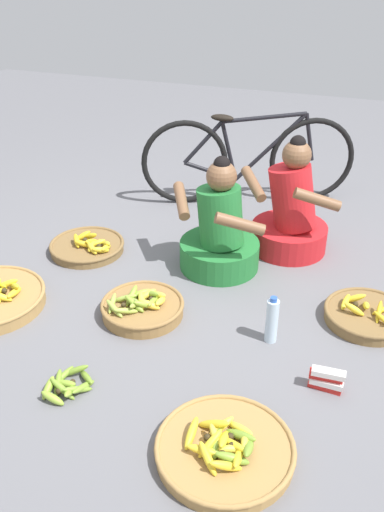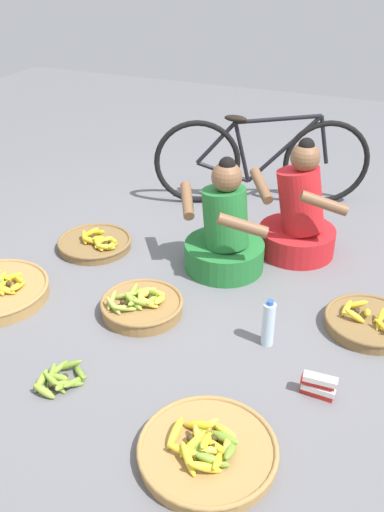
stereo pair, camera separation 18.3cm
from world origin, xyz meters
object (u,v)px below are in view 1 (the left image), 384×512
object	(u,v)px
vendor_woman_behind	(291,215)
banana_basket_back_center	(142,307)
banana_basket_near_bicycle	(88,246)
packet_carton_stack	(327,379)
banana_basket_back_right	(368,315)
vendor_woman_front	(220,234)
loose_bananas_near_vendor	(67,385)
banana_basket_front_left	(225,449)
water_bottle	(272,320)
bicycle_leaning	(248,159)

from	to	relation	value
vendor_woman_behind	banana_basket_back_center	distance (m)	1.25
banana_basket_near_bicycle	packet_carton_stack	size ratio (longest dim) A/B	2.99
banana_basket_back_center	banana_basket_back_right	size ratio (longest dim) A/B	0.98
vendor_woman_behind	banana_basket_back_right	size ratio (longest dim) A/B	1.66
vendor_woman_front	loose_bananas_near_vendor	xyz separation A→B (m)	(-0.36, -1.35, -0.21)
banana_basket_front_left	banana_basket_back_center	bearing A→B (deg)	132.22
loose_bananas_near_vendor	packet_carton_stack	bearing A→B (deg)	19.59
banana_basket_back_center	water_bottle	distance (m)	0.75
banana_basket_near_bicycle	banana_basket_back_right	distance (m)	1.90
water_bottle	vendor_woman_front	bearing A→B (deg)	127.15
water_bottle	loose_bananas_near_vendor	bearing A→B (deg)	-140.48
vendor_woman_behind	water_bottle	world-z (taller)	vendor_woman_behind
vendor_woman_front	banana_basket_front_left	distance (m)	1.56
vendor_woman_behind	water_bottle	size ratio (longest dim) A/B	2.91
vendor_woman_behind	banana_basket_near_bicycle	xyz separation A→B (m)	(-1.30, -0.50, -0.22)
bicycle_leaning	banana_basket_back_right	bearing A→B (deg)	-52.21
vendor_woman_front	packet_carton_stack	world-z (taller)	vendor_woman_front
vendor_woman_behind	banana_basket_back_right	distance (m)	0.93
banana_basket_front_left	water_bottle	xyz separation A→B (m)	(0.02, 0.82, 0.09)
vendor_woman_front	banana_basket_back_center	world-z (taller)	vendor_woman_front
bicycle_leaning	loose_bananas_near_vendor	world-z (taller)	bicycle_leaning
vendor_woman_behind	banana_basket_back_center	world-z (taller)	vendor_woman_behind
bicycle_leaning	banana_basket_near_bicycle	xyz separation A→B (m)	(-0.83, -1.18, -0.32)
bicycle_leaning	banana_basket_back_center	world-z (taller)	bicycle_leaning
bicycle_leaning	water_bottle	world-z (taller)	bicycle_leaning
vendor_woman_behind	packet_carton_stack	bearing A→B (deg)	-71.55
banana_basket_back_center	water_bottle	bearing A→B (deg)	1.27
vendor_woman_front	water_bottle	distance (m)	0.82
packet_carton_stack	banana_basket_back_center	bearing A→B (deg)	166.39
banana_basket_front_left	packet_carton_stack	world-z (taller)	banana_basket_front_left
banana_basket_front_left	packet_carton_stack	bearing A→B (deg)	57.36
banana_basket_near_bicycle	water_bottle	world-z (taller)	water_bottle
banana_basket_near_bicycle	vendor_woman_front	bearing A→B (deg)	6.85
vendor_woman_behind	water_bottle	bearing A→B (deg)	-84.20
banana_basket_front_left	banana_basket_back_right	world-z (taller)	banana_basket_front_left
vendor_woman_behind	banana_basket_near_bicycle	bearing A→B (deg)	-158.99
banana_basket_back_right	loose_bananas_near_vendor	distance (m)	1.69
banana_basket_near_bicycle	loose_bananas_near_vendor	bearing A→B (deg)	-65.69
water_bottle	banana_basket_front_left	bearing A→B (deg)	-91.11
banana_basket_back_center	banana_basket_back_right	distance (m)	1.29
vendor_woman_behind	banana_basket_front_left	size ratio (longest dim) A/B	1.36
banana_basket_back_center	water_bottle	size ratio (longest dim) A/B	1.72
banana_basket_front_left	loose_bananas_near_vendor	size ratio (longest dim) A/B	2.22
bicycle_leaning	vendor_woman_front	bearing A→B (deg)	-85.22
water_bottle	packet_carton_stack	bearing A→B (deg)	-39.88
banana_basket_back_center	loose_bananas_near_vendor	xyz separation A→B (m)	(-0.10, -0.68, -0.02)
vendor_woman_behind	banana_basket_near_bicycle	distance (m)	1.41
packet_carton_stack	water_bottle	bearing A→B (deg)	140.12
banana_basket_back_right	banana_basket_near_bicycle	bearing A→B (deg)	174.31
vendor_woman_behind	banana_basket_back_right	bearing A→B (deg)	-49.44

